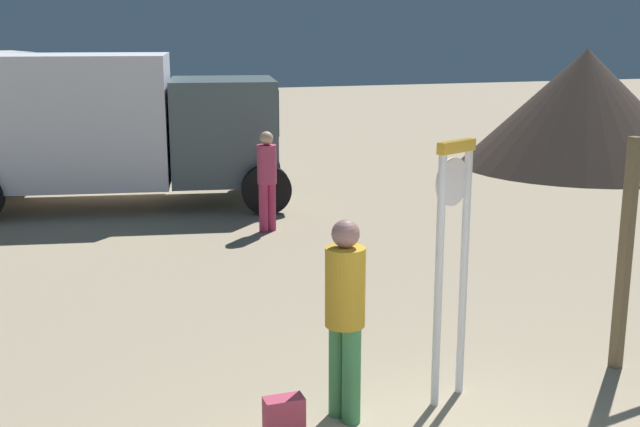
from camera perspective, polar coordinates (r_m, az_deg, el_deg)
standing_clock at (r=7.00m, az=9.46°, el=-2.22°), size 0.44×0.27×2.36m
person_near_clock at (r=6.67m, az=1.81°, el=-6.96°), size 0.34×0.34×1.76m
backpack at (r=6.52m, az=-2.61°, el=-14.85°), size 0.32×0.20×0.45m
person_distant at (r=13.01m, az=-3.83°, el=2.70°), size 0.32×0.32×1.66m
box_truck_near at (r=15.48m, az=-16.67°, el=6.20°), size 7.35×3.76×2.82m
dome_tent at (r=20.30m, az=18.40°, el=7.20°), size 5.86×5.86×2.83m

